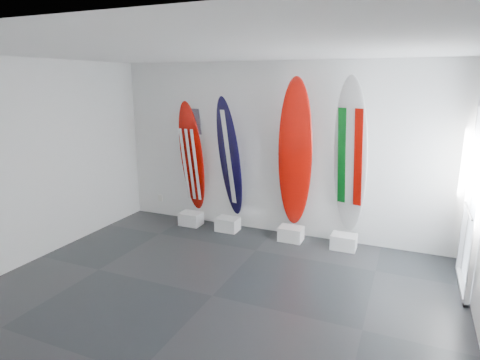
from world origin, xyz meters
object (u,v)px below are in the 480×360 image
at_px(surfboard_usa, 192,158).
at_px(surfboard_italy, 350,157).
at_px(surfboard_navy, 230,158).
at_px(surfboard_swiss, 295,154).

xyz_separation_m(surfboard_usa, surfboard_italy, (2.86, 0.00, 0.22)).
bearing_deg(surfboard_navy, surfboard_swiss, 19.66).
height_order(surfboard_usa, surfboard_swiss, surfboard_swiss).
relative_size(surfboard_usa, surfboard_swiss, 0.84).
bearing_deg(surfboard_usa, surfboard_swiss, 2.04).
distance_m(surfboard_usa, surfboard_navy, 0.77).
relative_size(surfboard_navy, surfboard_italy, 0.87).
bearing_deg(surfboard_swiss, surfboard_navy, 173.67).
height_order(surfboard_navy, surfboard_italy, surfboard_italy).
relative_size(surfboard_usa, surfboard_navy, 0.96).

